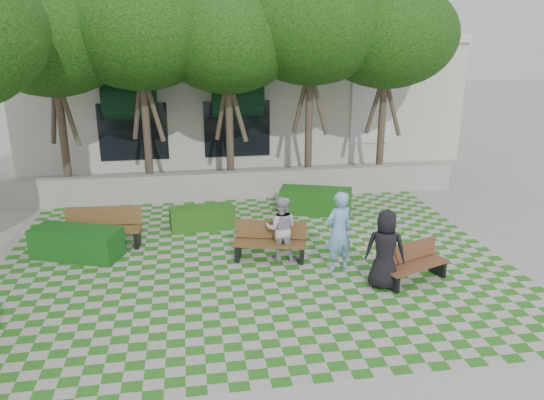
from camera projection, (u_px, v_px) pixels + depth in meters
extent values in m
plane|color=gray|center=(261.00, 281.00, 11.78)|extent=(90.00, 90.00, 0.00)
plane|color=#2B721E|center=(255.00, 263.00, 12.71)|extent=(12.00, 12.00, 0.00)
cube|color=#9E9B93|center=(234.00, 185.00, 17.47)|extent=(15.00, 0.36, 0.90)
cube|color=brown|center=(416.00, 265.00, 11.64)|extent=(1.67, 1.06, 0.05)
cube|color=brown|center=(409.00, 252.00, 11.75)|extent=(1.53, 0.71, 0.40)
cube|color=black|center=(391.00, 281.00, 11.35)|extent=(0.25, 0.45, 0.39)
cube|color=black|center=(438.00, 267.00, 12.05)|extent=(0.25, 0.45, 0.39)
cube|color=brown|center=(270.00, 243.00, 12.74)|extent=(1.83, 0.95, 0.06)
cube|color=brown|center=(271.00, 229.00, 12.90)|extent=(1.72, 0.55, 0.44)
cube|color=black|center=(238.00, 251.00, 12.88)|extent=(0.21, 0.49, 0.43)
cube|color=black|center=(302.00, 253.00, 12.74)|extent=(0.21, 0.49, 0.43)
cube|color=brown|center=(103.00, 230.00, 13.48)|extent=(1.95, 0.71, 0.06)
cube|color=brown|center=(104.00, 216.00, 13.65)|extent=(1.92, 0.26, 0.48)
cube|color=black|center=(69.00, 240.00, 13.47)|extent=(0.14, 0.54, 0.47)
cube|color=black|center=(137.00, 238.00, 13.63)|extent=(0.14, 0.54, 0.47)
cube|color=#184D14|center=(316.00, 201.00, 16.09)|extent=(2.30, 1.50, 0.75)
cube|color=#215316|center=(202.00, 218.00, 14.85)|extent=(1.83, 0.90, 0.62)
cube|color=#124615|center=(77.00, 243.00, 12.92)|extent=(2.29, 1.57, 0.74)
imported|color=#7AABDF|center=(339.00, 232.00, 12.05)|extent=(0.81, 0.67, 1.91)
imported|color=black|center=(385.00, 250.00, 11.26)|extent=(1.01, 0.85, 1.75)
imported|color=silver|center=(281.00, 228.00, 12.69)|extent=(0.89, 0.77, 1.59)
cylinder|color=#47382B|center=(64.00, 141.00, 17.53)|extent=(0.26, 0.26, 3.64)
ellipsoid|color=#1E4C11|center=(51.00, 39.00, 16.53)|extent=(4.80, 4.80, 3.60)
cylinder|color=#47382B|center=(147.00, 136.00, 17.91)|extent=(0.26, 0.26, 3.81)
ellipsoid|color=#1E4C11|center=(139.00, 31.00, 16.87)|extent=(5.00, 5.00, 3.75)
cylinder|color=#47382B|center=(230.00, 137.00, 18.37)|extent=(0.26, 0.26, 3.58)
ellipsoid|color=#1E4C11|center=(227.00, 41.00, 17.39)|extent=(4.60, 4.60, 3.45)
cylinder|color=#47382B|center=(309.00, 130.00, 18.74)|extent=(0.26, 0.26, 3.92)
ellipsoid|color=#1E4C11|center=(311.00, 26.00, 17.67)|extent=(5.20, 5.20, 3.90)
cylinder|color=#47382B|center=(381.00, 131.00, 19.19)|extent=(0.26, 0.26, 3.70)
ellipsoid|color=#1E4C11|center=(387.00, 35.00, 18.18)|extent=(4.80, 4.80, 3.60)
cube|color=beige|center=(239.00, 94.00, 24.51)|extent=(18.00, 8.00, 5.00)
cube|color=white|center=(248.00, 39.00, 19.98)|extent=(18.00, 0.30, 0.30)
cube|color=black|center=(371.00, 110.00, 21.58)|extent=(1.40, 0.10, 2.40)
cylinder|color=#0D3219|center=(130.00, 95.00, 19.89)|extent=(3.00, 1.80, 1.80)
cube|color=black|center=(133.00, 132.00, 20.32)|extent=(2.60, 0.08, 2.20)
cylinder|color=#0D3219|center=(236.00, 93.00, 20.50)|extent=(3.00, 1.80, 1.80)
cube|color=black|center=(237.00, 129.00, 20.93)|extent=(2.60, 0.08, 2.20)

